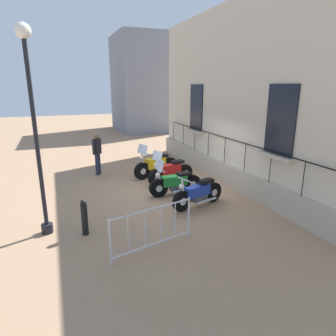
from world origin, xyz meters
The scene contains 11 objects.
ground_plane centered at (0.00, 0.00, 0.00)m, with size 60.00×60.00×0.00m, color #9E7A5B.
building_facade centered at (-2.38, 0.00, 3.12)m, with size 0.82×12.15×6.47m.
motorcycle_yellow centered at (0.21, -1.65, 0.47)m, with size 2.04×0.90×1.41m.
motorcycle_red centered at (0.00, -0.57, 0.45)m, with size 1.93×0.72×1.34m.
motorcycle_green centered at (0.29, 0.58, 0.42)m, with size 1.89×0.75×1.28m.
motorcycle_blue centered at (0.02, 1.77, 0.41)m, with size 1.90×0.74×0.98m.
lamppost centered at (4.37, 1.91, 2.85)m, with size 0.34×0.34×4.91m.
crowd_barrier centered at (2.12, 3.68, 0.56)m, with size 2.04×0.53×1.05m.
bollard centered at (3.47, 2.36, 0.47)m, with size 0.16×0.16×0.93m.
pedestrian_standing centered at (2.39, -2.78, 1.02)m, with size 0.39×0.44×1.79m.
distant_building centered at (-3.50, -14.72, 3.74)m, with size 4.96×5.40×7.49m.
Camera 1 is at (3.95, 9.33, 3.62)m, focal length 31.39 mm.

